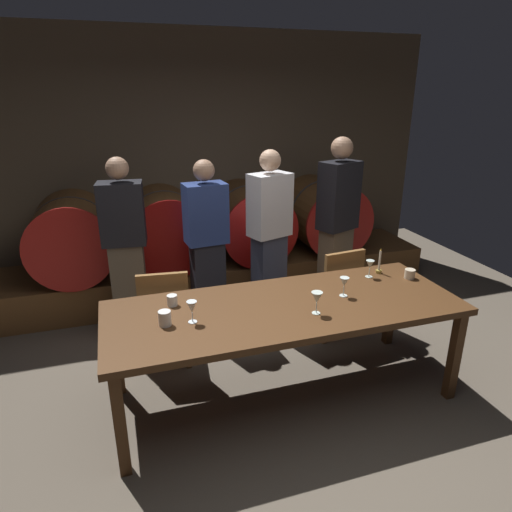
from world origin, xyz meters
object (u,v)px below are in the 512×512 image
Objects in this scene: guest_center_left at (207,246)px; wine_glass_far_right at (370,265)px; dining_table at (285,313)px; wine_glass_far_left at (192,308)px; chair_left at (165,313)px; guest_far_right at (337,227)px; cup_left at (165,318)px; wine_barrel_center_left at (164,228)px; wine_glass_center_right at (344,283)px; cup_right at (410,274)px; wine_barrel_far_right at (322,214)px; chair_right at (336,288)px; wine_barrel_center_right at (249,221)px; candle_center at (379,266)px; guest_far_left at (126,250)px; wine_glass_center_left at (317,298)px; cup_center at (172,300)px; wine_barrel_far_left at (72,236)px; guest_center_right at (269,238)px.

guest_center_left is 11.27× the size of wine_glass_far_right.
dining_table is 16.74× the size of wine_glass_far_left.
wine_glass_far_right is (1.63, -0.43, 0.39)m from chair_left.
cup_left is at bearing 10.95° from guest_far_right.
cup_left is at bearing -96.85° from wine_barrel_center_left.
wine_glass_center_right is 1.78× the size of cup_right.
guest_center_left is 11.01× the size of wine_glass_center_right.
chair_right is at bearing -109.96° from wine_barrel_far_right.
wine_barrel_center_left is 9.42× the size of cup_left.
dining_table is 0.87m from cup_left.
wine_glass_far_left is 1.82× the size of cup_right.
chair_right is (-0.49, -1.36, -0.32)m from wine_barrel_far_right.
candle_center is (0.61, -1.74, 0.03)m from wine_barrel_center_right.
wine_barrel_center_left reaches higher than chair_right.
cup_left is 1.21× the size of cup_right.
dining_table is 1.41× the size of guest_far_right.
wine_barrel_center_right is 2.42m from cup_left.
guest_far_left is at bearing 139.74° from wine_glass_center_right.
guest_center_left is at bearing 142.83° from cup_right.
wine_glass_far_left reaches higher than cup_right.
dining_table is 1.03m from candle_center.
dining_table is at bearing 27.52° from guest_far_right.
cup_right is at bearing 159.27° from guest_far_left.
guest_far_right is at bearing -29.75° from wine_barrel_center_left.
chair_right is 5.48× the size of wine_glass_center_left.
wine_barrel_center_left reaches higher than cup_center.
wine_barrel_far_right is 1.92m from cup_right.
guest_far_right reaches higher than wine_barrel_center_left.
wine_barrel_center_left is 0.57× the size of guest_far_left.
cup_center is at bearing -67.09° from wine_barrel_far_left.
wine_barrel_center_left reaches higher than chair_left.
guest_far_left reaches higher than chair_left.
guest_center_right is 1.56m from wine_glass_far_left.
wine_barrel_far_left reaches higher than wine_glass_far_right.
wine_barrel_far_right reaches higher than cup_center.
guest_center_left is at bearing 139.62° from wine_glass_far_right.
wine_barrel_far_left reaches higher than cup_center.
wine_glass_far_right is at bearing 171.66° from chair_left.
guest_center_right is 1.34m from cup_right.
wine_barrel_far_left is at bearing 126.79° from dining_table.
chair_left is at bearing 165.39° from wine_glass_far_right.
dining_table is 1.16m from cup_right.
wine_barrel_far_right reaches higher than wine_glass_far_right.
guest_center_right is at bearing -94.17° from wine_barrel_center_right.
wine_barrel_far_left and wine_barrel_center_left have the same top height.
guest_far_left is at bearing -9.05° from guest_center_left.
wine_glass_far_left is 0.31m from cup_center.
wine_glass_far_left reaches higher than chair_right.
wine_glass_center_right is at bearing -145.23° from wine_glass_far_right.
wine_barrel_center_left is at bearing 180.00° from wine_barrel_center_right.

